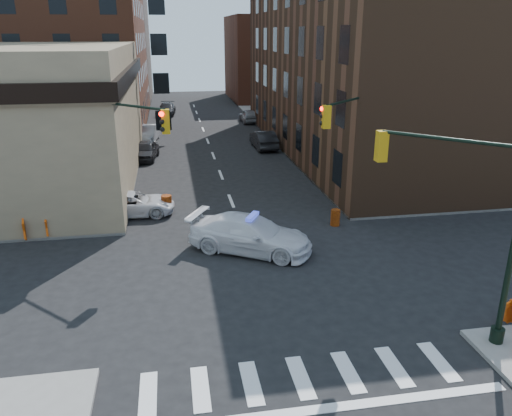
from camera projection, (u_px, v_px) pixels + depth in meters
name	position (u px, v px, depth m)	size (l,w,h in m)	color
ground	(260.00, 275.00, 21.32)	(140.00, 140.00, 0.00)	black
sidewalk_ne	(411.00, 124.00, 55.40)	(34.00, 54.50, 0.15)	gray
apartment_block	(15.00, 9.00, 51.47)	(25.00, 25.00, 24.00)	brown
commercial_row_ne	(365.00, 67.00, 41.96)	(14.00, 34.00, 14.00)	#4B301E
filler_nw	(79.00, 44.00, 73.64)	(20.00, 18.00, 16.00)	brown
filler_ne	(283.00, 58.00, 75.42)	(16.00, 16.00, 12.00)	brown
signal_pole_se	(481.00, 208.00, 15.62)	(5.40, 5.27, 8.00)	black
signal_pole_nw	(121.00, 153.00, 23.88)	(3.58, 3.67, 8.00)	black
signal_pole_ne	(353.00, 144.00, 25.77)	(3.67, 3.58, 8.00)	black
tree_ne_near	(290.00, 105.00, 45.50)	(3.00, 3.00, 4.85)	black
tree_ne_far	(273.00, 95.00, 52.93)	(3.00, 3.00, 4.85)	black
police_car	(250.00, 234.00, 23.39)	(2.38, 5.85, 1.70)	white
pickup	(132.00, 204.00, 28.07)	(2.20, 4.76, 1.32)	silver
parked_car_wnear	(146.00, 150.00, 40.35)	(1.74, 4.33, 1.48)	black
parked_car_wfar	(148.00, 133.00, 46.96)	(1.60, 4.59, 1.51)	gray
parked_car_wdeep	(166.00, 109.00, 61.82)	(2.03, 5.00, 1.45)	black
parked_car_enear	(264.00, 139.00, 44.16)	(1.68, 4.81, 1.58)	black
parked_car_efar	(249.00, 116.00, 56.88)	(1.76, 4.37, 1.49)	gray
pedestrian_a	(83.00, 216.00, 25.26)	(0.63, 0.41, 1.72)	black
pedestrian_b	(41.00, 207.00, 26.51)	(0.85, 0.66, 1.75)	black
pedestrian_c	(4.00, 217.00, 25.10)	(1.01, 0.42, 1.72)	#1E262D
barrel_road	(335.00, 217.00, 26.65)	(0.49, 0.49, 0.88)	#C04209
barrel_bank	(167.00, 204.00, 28.41)	(0.59, 0.59, 1.05)	#C56509
barricade_nw_a	(119.00, 209.00, 27.51)	(1.13, 0.57, 0.85)	#D9420A
barricade_nw_b	(36.00, 227.00, 24.74)	(1.37, 0.68, 1.02)	orange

